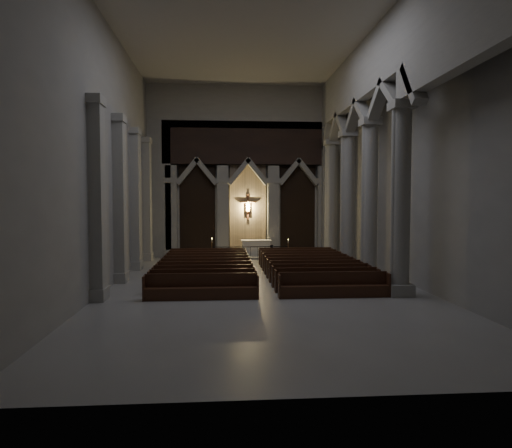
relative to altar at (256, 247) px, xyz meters
The scene contains 11 objects.
room 12.72m from the altar, 92.69° to the right, with size 24.00×24.10×12.00m.
sanctuary_wall 6.02m from the altar, 119.97° to the left, with size 14.00×0.77×12.00m.
right_arcade 12.78m from the altar, 61.84° to the right, with size 1.00×24.00×12.00m.
left_pilasters 10.69m from the altar, 135.34° to the right, with size 0.60×13.00×8.03m.
sanctuary_step 0.79m from the altar, behind, with size 8.50×2.60×0.15m, color #9A978F.
altar is the anchor object (origin of this frame).
altar_rail 1.85m from the altar, 105.71° to the right, with size 4.90×0.09×0.96m.
candle_stand_left 3.36m from the altar, 154.91° to the right, with size 0.25×0.25×1.46m.
candle_stand_right 2.66m from the altar, 40.88° to the right, with size 0.24×0.24×1.40m.
pews 8.48m from the altar, 93.39° to the right, with size 9.99×10.17×1.02m.
worshipper 3.48m from the altar, 77.57° to the right, with size 0.45×0.29×1.22m, color black.
Camera 1 is at (-1.88, -20.84, 3.97)m, focal length 32.00 mm.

